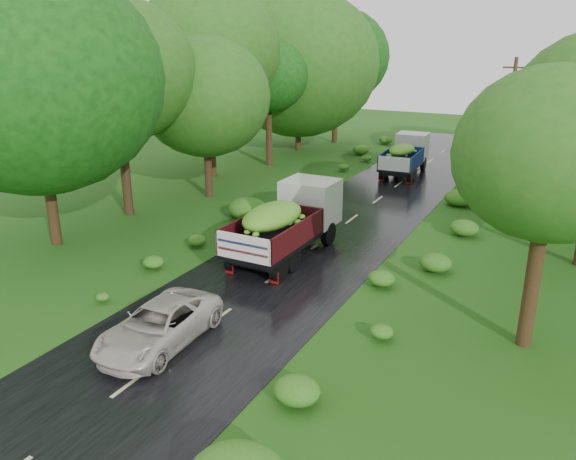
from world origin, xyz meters
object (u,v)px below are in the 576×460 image
Objects in this scene: truck_near at (289,219)px; car at (159,325)px; truck_far at (406,153)px; utility_pole at (508,123)px.

truck_near reaches higher than car.
truck_near is at bearing 87.29° from car.
truck_far is 25.10m from car.
truck_near is at bearing -93.63° from truck_far.
utility_pole is (6.40, 24.12, 3.31)m from car.
utility_pole reaches higher than truck_far.
truck_far reaches higher than car.
car is at bearing -93.51° from truck_far.
truck_far is (0.12, 16.69, -0.17)m from truck_near.
utility_pole is (6.39, 15.72, 2.38)m from truck_near.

